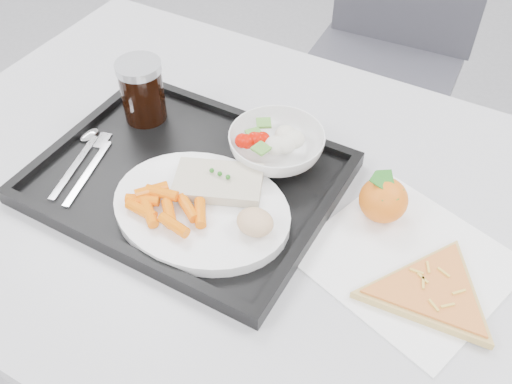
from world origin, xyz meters
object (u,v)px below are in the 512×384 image
object	(u,v)px
table	(257,225)
tangerine	(383,200)
tray	(187,179)
chair	(390,39)
cola_glass	(142,90)
dinner_plate	(201,209)
salad_bowl	(277,146)
pizza_slice	(433,292)

from	to	relation	value
table	tangerine	bearing A→B (deg)	17.20
tray	tangerine	size ratio (longest dim) A/B	5.53
table	chair	size ratio (longest dim) A/B	1.29
tangerine	table	bearing A→B (deg)	-162.80
table	cola_glass	size ratio (longest dim) A/B	11.11
dinner_plate	tangerine	world-z (taller)	tangerine
chair	tray	world-z (taller)	chair
salad_bowl	pizza_slice	distance (m)	0.33
tray	cola_glass	bearing A→B (deg)	148.23
tray	salad_bowl	world-z (taller)	salad_bowl
tray	chair	bearing A→B (deg)	87.74
chair	dinner_plate	world-z (taller)	chair
dinner_plate	pizza_slice	world-z (taller)	dinner_plate
cola_glass	tangerine	distance (m)	0.44
cola_glass	pizza_slice	size ratio (longest dim) A/B	0.36
pizza_slice	cola_glass	bearing A→B (deg)	168.80
chair	cola_glass	xyz separation A→B (m)	(-0.18, -0.83, 0.28)
cola_glass	chair	bearing A→B (deg)	77.62
table	salad_bowl	bearing A→B (deg)	96.49
dinner_plate	tangerine	distance (m)	0.26
dinner_plate	pizza_slice	xyz separation A→B (m)	(0.34, 0.04, -0.01)
table	chair	bearing A→B (deg)	94.69
dinner_plate	cola_glass	bearing A→B (deg)	145.44
salad_bowl	tangerine	size ratio (longest dim) A/B	1.87
chair	tangerine	size ratio (longest dim) A/B	11.44
chair	tray	xyz separation A→B (m)	(-0.04, -0.92, 0.22)
table	cola_glass	world-z (taller)	cola_glass
dinner_plate	pizza_slice	distance (m)	0.34
dinner_plate	cola_glass	world-z (taller)	cola_glass
tray	pizza_slice	xyz separation A→B (m)	(0.40, -0.02, 0.00)
table	salad_bowl	world-z (taller)	salad_bowl
tray	dinner_plate	distance (m)	0.08
dinner_plate	salad_bowl	size ratio (longest dim) A/B	1.78
salad_bowl	tangerine	bearing A→B (deg)	-7.47
salad_bowl	tangerine	world-z (taller)	tangerine
tray	tangerine	world-z (taller)	tangerine
chair	pizza_slice	distance (m)	1.03
cola_glass	pizza_slice	distance (m)	0.56
chair	cola_glass	size ratio (longest dim) A/B	8.61
table	tray	world-z (taller)	tray
chair	salad_bowl	distance (m)	0.85
table	cola_glass	bearing A→B (deg)	166.37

